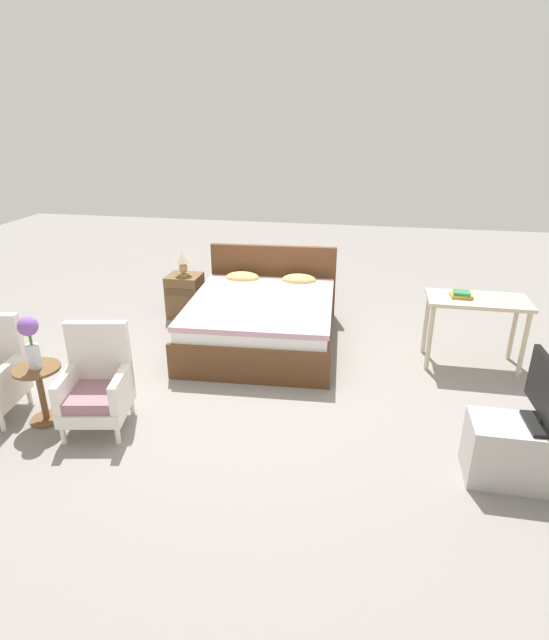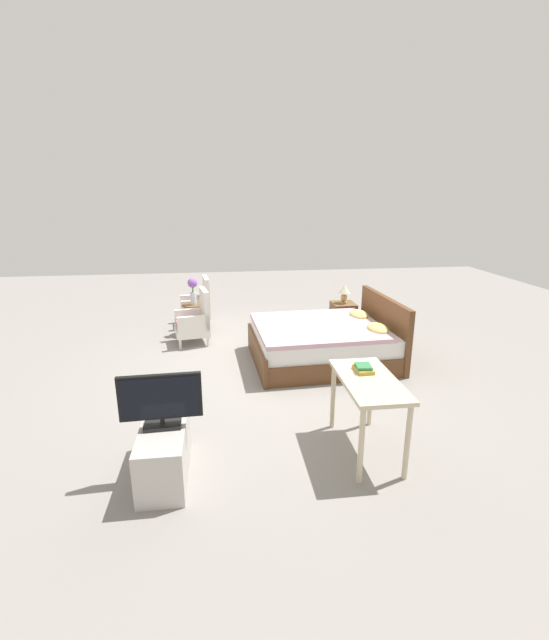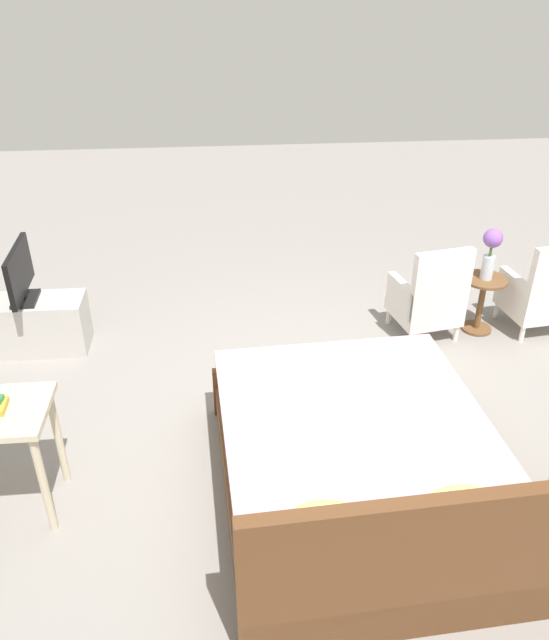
{
  "view_description": "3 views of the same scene",
  "coord_description": "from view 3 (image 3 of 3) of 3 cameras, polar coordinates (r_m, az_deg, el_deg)",
  "views": [
    {
      "loc": [
        0.95,
        -4.46,
        2.59
      ],
      "look_at": [
        0.06,
        0.34,
        0.56
      ],
      "focal_mm": 28.0,
      "sensor_mm": 36.0,
      "label": 1
    },
    {
      "loc": [
        5.74,
        -0.56,
        2.47
      ],
      "look_at": [
        0.34,
        0.13,
        0.84
      ],
      "focal_mm": 24.0,
      "sensor_mm": 36.0,
      "label": 2
    },
    {
      "loc": [
        0.59,
        3.82,
        3.05
      ],
      "look_at": [
        0.22,
        -0.11,
        0.76
      ],
      "focal_mm": 35.0,
      "sensor_mm": 36.0,
      "label": 3
    }
  ],
  "objects": [
    {
      "name": "flower_vase",
      "position": [
        5.86,
        19.2,
        6.19
      ],
      "size": [
        0.17,
        0.17,
        0.48
      ],
      "color": "silver",
      "rests_on": "side_table"
    },
    {
      "name": "side_table",
      "position": [
        6.07,
        18.43,
        1.94
      ],
      "size": [
        0.4,
        0.4,
        0.54
      ],
      "color": "brown",
      "rests_on": "ground_plane"
    },
    {
      "name": "tv_flatscreen",
      "position": [
        5.71,
        -22.27,
        3.89
      ],
      "size": [
        0.21,
        0.71,
        0.49
      ],
      "color": "black",
      "rests_on": "tv_stand"
    },
    {
      "name": "bed",
      "position": [
        4.04,
        7.57,
        -13.11
      ],
      "size": [
        1.79,
        2.12,
        0.96
      ],
      "color": "brown",
      "rests_on": "ground_plane"
    },
    {
      "name": "armchair_by_window_right",
      "position": [
        5.83,
        13.91,
        1.85
      ],
      "size": [
        0.63,
        0.63,
        0.92
      ],
      "color": "white",
      "rests_on": "ground_plane"
    },
    {
      "name": "armchair_by_window_left",
      "position": [
        6.25,
        23.19,
        2.19
      ],
      "size": [
        0.6,
        0.6,
        0.92
      ],
      "color": "white",
      "rests_on": "ground_plane"
    },
    {
      "name": "ground_plane",
      "position": [
        4.92,
        2.73,
        -8.21
      ],
      "size": [
        16.0,
        16.0,
        0.0
      ],
      "primitive_type": "plane",
      "color": "gray"
    },
    {
      "name": "tv_stand",
      "position": [
        5.92,
        -21.33,
        -0.4
      ],
      "size": [
        0.96,
        0.4,
        0.49
      ],
      "color": "#B7B2AD",
      "rests_on": "ground_plane"
    }
  ]
}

